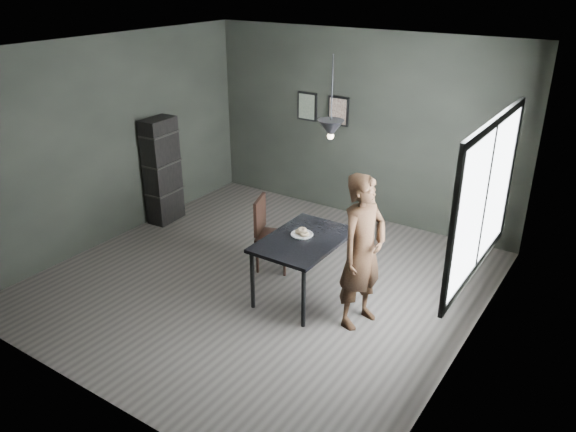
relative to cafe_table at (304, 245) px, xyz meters
The scene contains 13 objects.
ground 0.90m from the cafe_table, behind, with size 5.00×5.00×0.00m, color #34302D.
back_wall 2.67m from the cafe_table, 103.50° to the left, with size 5.00×0.10×2.80m, color black.
ceiling 2.21m from the cafe_table, behind, with size 5.00×5.00×0.02m.
window_assembly 2.10m from the cafe_table, ahead, with size 0.04×1.96×1.56m.
cafe_table is the anchor object (origin of this frame).
white_plate 0.12m from the cafe_table, 137.17° to the left, with size 0.23×0.23×0.01m, color white.
donut_pile 0.15m from the cafe_table, 137.17° to the left, with size 0.19×0.14×0.08m.
woman 0.82m from the cafe_table, ahead, with size 0.63×0.41×1.72m, color black.
wood_chair 0.83m from the cafe_table, 155.95° to the left, with size 0.53×0.53×0.96m.
shelf_unit 3.00m from the cafe_table, 166.98° to the left, with size 0.30×0.53×1.59m, color black.
pendant_lamp 1.41m from the cafe_table, 21.80° to the left, with size 0.28×0.28×0.86m.
framed_print_left 3.03m from the cafe_table, 121.30° to the left, with size 0.34×0.04×0.44m.
framed_print_right 2.80m from the cafe_table, 111.06° to the left, with size 0.34×0.04×0.44m.
Camera 1 is at (3.62, -4.88, 3.60)m, focal length 35.00 mm.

